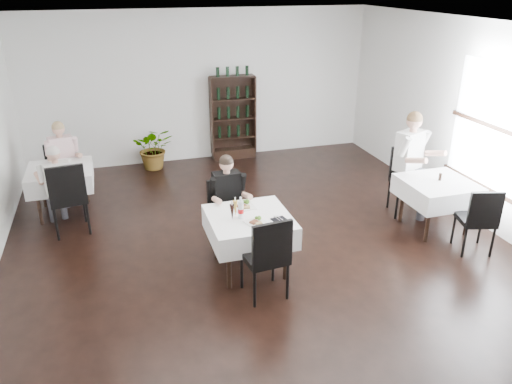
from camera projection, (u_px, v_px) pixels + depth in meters
room_shell at (272, 159)px, 6.09m from camera, size 9.00×9.00×9.00m
window_right at (507, 135)px, 7.01m from camera, size 0.06×2.30×1.85m
wine_shelf at (233, 118)px, 10.29m from camera, size 0.90×0.28×1.75m
main_table at (249, 226)px, 6.36m from camera, size 1.03×1.03×0.77m
left_table at (61, 177)px, 7.91m from camera, size 0.98×0.98×0.77m
right_table at (437, 191)px, 7.42m from camera, size 0.98×0.98×0.77m
potted_tree at (154, 148)px, 9.86m from camera, size 0.84×0.75×0.86m
main_chair_far at (226, 210)px, 6.90m from camera, size 0.51×0.51×1.00m
main_chair_near at (267, 253)px, 5.77m from camera, size 0.53×0.53×1.06m
left_chair_far at (58, 169)px, 8.49m from camera, size 0.47×0.47×0.94m
left_chair_near at (68, 194)px, 7.24m from camera, size 0.58×0.59×1.12m
right_chair_far at (406, 176)px, 7.99m from camera, size 0.58×0.59×1.06m
right_chair_near at (479, 217)px, 6.75m from camera, size 0.55×0.55×0.98m
diner_main at (228, 195)px, 6.87m from camera, size 0.52×0.52×1.35m
diner_left_far at (63, 156)px, 8.29m from camera, size 0.57×0.60×1.38m
diner_left_near at (57, 180)px, 7.42m from camera, size 0.57×0.60×1.31m
diner_right_far at (414, 156)px, 7.83m from camera, size 0.73×0.77×1.66m
plate_far at (244, 206)px, 6.53m from camera, size 0.30×0.30×0.08m
plate_near at (256, 222)px, 6.11m from camera, size 0.30×0.30×0.07m
pilsner_dark at (232, 212)px, 6.15m from camera, size 0.06×0.06×0.26m
pilsner_lager at (235, 208)px, 6.27m from camera, size 0.06×0.06×0.26m
coke_bottle at (241, 210)px, 6.20m from camera, size 0.07×0.07×0.29m
napkin_cutlery at (279, 219)px, 6.20m from camera, size 0.20×0.20×0.02m
pepper_mill at (440, 177)px, 7.37m from camera, size 0.05×0.05×0.11m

